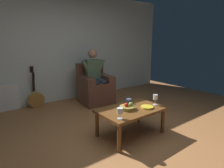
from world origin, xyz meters
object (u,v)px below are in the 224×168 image
guitar (36,98)px  candle_jar (129,101)px  coffee_table (131,112)px  fruit_bowl (128,107)px  armchair (95,88)px  decorative_dish (147,107)px  wine_glass_far (155,98)px  wine_glass_near (120,111)px  person_seated (95,74)px

guitar → candle_jar: 2.27m
coffee_table → guitar: (0.86, -2.23, -0.17)m
fruit_bowl → candle_jar: fruit_bowl is taller
guitar → fruit_bowl: 2.37m
coffee_table → armchair: bearing=-103.0°
armchair → decorative_dish: 1.87m
armchair → wine_glass_far: size_ratio=5.45×
fruit_bowl → candle_jar: (-0.19, -0.20, 0.01)m
coffee_table → wine_glass_near: bearing=27.7°
armchair → decorative_dish: size_ratio=4.82×
decorative_dish → wine_glass_near: bearing=7.0°
person_seated → guitar: person_seated is taller
armchair → wine_glass_far: bearing=96.4°
wine_glass_near → candle_jar: 0.66m
armchair → wine_glass_far: 1.85m
fruit_bowl → candle_jar: bearing=-134.5°
wine_glass_far → guitar: bearing=-60.9°
person_seated → coffee_table: size_ratio=1.26×
armchair → fruit_bowl: bearing=80.3°
wine_glass_near → fruit_bowl: bearing=-146.9°
armchair → candle_jar: bearing=85.4°
guitar → fruit_bowl: guitar is taller
decorative_dish → candle_jar: size_ratio=2.19×
person_seated → wine_glass_near: 2.08m
guitar → decorative_dish: size_ratio=4.71×
guitar → decorative_dish: bearing=114.9°
armchair → wine_glass_near: bearing=73.2°
armchair → wine_glass_near: (0.78, 1.93, 0.19)m
coffee_table → person_seated: bearing=-103.0°
wine_glass_far → decorative_dish: size_ratio=0.88×
coffee_table → fruit_bowl: 0.11m
person_seated → fruit_bowl: person_seated is taller
person_seated → decorative_dish: 1.87m
fruit_bowl → decorative_dish: bearing=154.7°
coffee_table → wine_glass_near: wine_glass_near is taller
armchair → guitar: 1.36m
guitar → decorative_dish: 2.60m
person_seated → decorative_dish: (0.17, 1.84, -0.25)m
person_seated → fruit_bowl: bearing=80.2°
armchair → coffee_table: bearing=82.3°
guitar → wine_glass_far: guitar is taller
fruit_bowl → coffee_table: bearing=171.4°
wine_glass_near → person_seated: bearing=-112.2°
wine_glass_far → person_seated: bearing=-88.8°
coffee_table → candle_jar: candle_jar is taller
person_seated → wine_glass_far: (-0.04, 1.82, -0.14)m
coffee_table → decorative_dish: decorative_dish is taller
person_seated → coffee_table: 1.79m
fruit_bowl → candle_jar: size_ratio=2.73×
wine_glass_far → decorative_dish: wine_glass_far is taller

